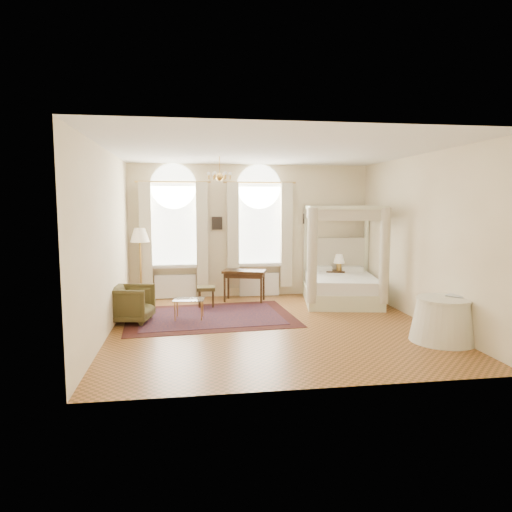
{
  "coord_description": "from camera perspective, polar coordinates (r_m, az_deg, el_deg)",
  "views": [
    {
      "loc": [
        -1.56,
        -8.37,
        2.33
      ],
      "look_at": [
        -0.25,
        0.4,
        1.31
      ],
      "focal_mm": 32.0,
      "sensor_mm": 36.0,
      "label": 1
    }
  ],
  "objects": [
    {
      "name": "ground",
      "position": [
        8.83,
        2.03,
        -8.76
      ],
      "size": [
        6.0,
        6.0,
        0.0
      ],
      "primitive_type": "plane",
      "color": "#9E5C2D",
      "rests_on": "ground"
    },
    {
      "name": "room_walls",
      "position": [
        8.52,
        2.09,
        4.19
      ],
      "size": [
        6.0,
        6.0,
        6.0
      ],
      "color": "#FFECC2",
      "rests_on": "ground"
    },
    {
      "name": "window_left",
      "position": [
        11.28,
        -10.18,
        2.17
      ],
      "size": [
        1.62,
        0.27,
        3.29
      ],
      "color": "silver",
      "rests_on": "room_walls"
    },
    {
      "name": "window_right",
      "position": [
        11.41,
        0.43,
        2.32
      ],
      "size": [
        1.62,
        0.27,
        3.29
      ],
      "color": "silver",
      "rests_on": "room_walls"
    },
    {
      "name": "chandelier",
      "position": [
        9.61,
        -4.59,
        9.97
      ],
      "size": [
        0.51,
        0.45,
        0.5
      ],
      "color": "#BA8D3E",
      "rests_on": "room_walls"
    },
    {
      "name": "wall_pictures",
      "position": [
        11.47,
        -0.2,
        4.36
      ],
      "size": [
        2.54,
        0.03,
        0.39
      ],
      "color": "black",
      "rests_on": "room_walls"
    },
    {
      "name": "canopy_bed",
      "position": [
        10.99,
        10.57,
        -3.05
      ],
      "size": [
        2.07,
        2.38,
        2.28
      ],
      "color": "beige",
      "rests_on": "ground"
    },
    {
      "name": "nightstand",
      "position": [
        11.73,
        9.91,
        -3.39
      ],
      "size": [
        0.57,
        0.54,
        0.65
      ],
      "primitive_type": "cube",
      "rotation": [
        0.0,
        0.0,
        -0.35
      ],
      "color": "#39200F",
      "rests_on": "ground"
    },
    {
      "name": "nightstand_lamp",
      "position": [
        11.68,
        10.34,
        -0.48
      ],
      "size": [
        0.28,
        0.28,
        0.41
      ],
      "color": "#BA8D3E",
      "rests_on": "nightstand"
    },
    {
      "name": "writing_desk",
      "position": [
        10.92,
        -1.47,
        -2.35
      ],
      "size": [
        1.11,
        0.8,
        0.75
      ],
      "color": "#39200F",
      "rests_on": "ground"
    },
    {
      "name": "laptop",
      "position": [
        10.89,
        -2.6,
        -1.73
      ],
      "size": [
        0.35,
        0.25,
        0.03
      ],
      "primitive_type": "imported",
      "rotation": [
        0.0,
        0.0,
        3.27
      ],
      "color": "black",
      "rests_on": "writing_desk"
    },
    {
      "name": "stool",
      "position": [
        10.42,
        -6.24,
        -4.23
      ],
      "size": [
        0.43,
        0.43,
        0.46
      ],
      "color": "#43371D",
      "rests_on": "ground"
    },
    {
      "name": "armchair",
      "position": [
        9.37,
        -15.35,
        -5.8
      ],
      "size": [
        0.94,
        0.92,
        0.73
      ],
      "primitive_type": "imported",
      "rotation": [
        0.0,
        0.0,
        1.37
      ],
      "color": "#443B1D",
      "rests_on": "ground"
    },
    {
      "name": "coffee_table",
      "position": [
        9.36,
        -8.37,
        -5.58
      ],
      "size": [
        0.65,
        0.49,
        0.41
      ],
      "color": "silver",
      "rests_on": "ground"
    },
    {
      "name": "floor_lamp",
      "position": [
        11.16,
        -14.31,
        2.09
      ],
      "size": [
        0.45,
        0.45,
        1.76
      ],
      "color": "#BA8D3E",
      "rests_on": "ground"
    },
    {
      "name": "oriental_rug",
      "position": [
        9.56,
        -5.72,
        -7.55
      ],
      "size": [
        3.56,
        2.68,
        0.01
      ],
      "color": "#421510",
      "rests_on": "ground"
    },
    {
      "name": "side_table",
      "position": [
        8.44,
        22.33,
        -7.4
      ],
      "size": [
        1.09,
        1.09,
        0.75
      ],
      "color": "white",
      "rests_on": "ground"
    },
    {
      "name": "book",
      "position": [
        8.45,
        23.47,
        -4.7
      ],
      "size": [
        0.35,
        0.36,
        0.03
      ],
      "primitive_type": "imported",
      "rotation": [
        0.0,
        0.0,
        0.66
      ],
      "color": "black",
      "rests_on": "side_table"
    }
  ]
}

